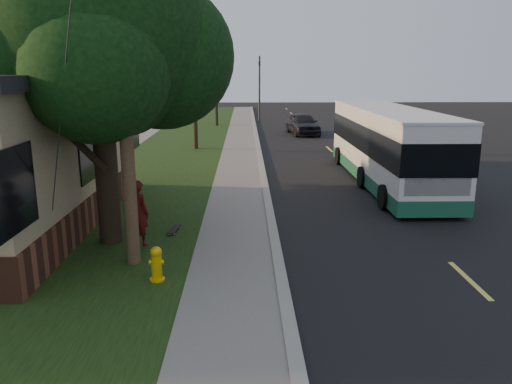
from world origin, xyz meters
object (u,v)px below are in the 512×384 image
at_px(fire_hydrant, 157,264).
at_px(distant_car, 303,124).
at_px(utility_pole, 121,56).
at_px(transit_bus, 387,144).
at_px(leafy_tree, 100,34).
at_px(bare_tree_far, 216,101).
at_px(traffic_signal, 259,84).
at_px(skateboarder, 139,213).
at_px(bare_tree_near, 195,111).
at_px(skateboard_main, 174,229).

relative_size(fire_hydrant, distant_car, 0.17).
bearing_deg(utility_pole, fire_hydrant, -54.62).
bearing_deg(transit_bus, fire_hydrant, -128.05).
xyz_separation_m(leafy_tree, bare_tree_far, (1.17, 27.35, -3.16)).
height_order(transit_bus, distant_car, transit_bus).
bearing_deg(bare_tree_far, traffic_signal, 48.81).
relative_size(leafy_tree, distant_car, 1.78).
distance_m(traffic_signal, skateboarder, 32.09).
xyz_separation_m(bare_tree_far, distant_car, (6.24, -5.26, -1.26)).
xyz_separation_m(bare_tree_near, skateboarder, (0.10, -15.77, -1.25)).
bearing_deg(utility_pole, distant_car, 74.59).
bearing_deg(skateboard_main, bare_tree_near, 93.13).
relative_size(leafy_tree, traffic_signal, 1.42).
relative_size(bare_tree_near, traffic_signal, 0.78).
bearing_deg(bare_tree_far, transit_bus, -69.27).
xyz_separation_m(bare_tree_near, bare_tree_far, (0.50, 12.00, -0.15)).
height_order(bare_tree_far, traffic_signal, traffic_signal).
relative_size(bare_tree_near, distant_car, 0.98).
xyz_separation_m(utility_pole, distant_car, (6.54, 23.74, -3.89)).
bearing_deg(fire_hydrant, bare_tree_far, 90.76).
relative_size(skateboarder, distant_car, 0.38).
bearing_deg(distant_car, skateboard_main, -112.30).
bearing_deg(skateboard_main, transit_bus, 39.61).
height_order(utility_pole, skateboard_main, utility_pole).
bearing_deg(traffic_signal, leafy_tree, -98.47).
xyz_separation_m(utility_pole, bare_tree_far, (0.31, 29.01, -2.63)).
distance_m(leafy_tree, traffic_signal, 31.76).
bearing_deg(utility_pole, skateboarder, 94.20).
xyz_separation_m(utility_pole, transit_bus, (8.09, 8.44, -3.08)).
bearing_deg(bare_tree_far, distant_car, -40.15).
relative_size(skateboarder, skateboard_main, 2.06).
height_order(fire_hydrant, utility_pole, utility_pole).
relative_size(bare_tree_far, skateboarder, 2.44).
distance_m(fire_hydrant, transit_bus, 12.03).
xyz_separation_m(traffic_signal, distant_car, (2.74, -9.26, -2.42)).
height_order(utility_pole, bare_tree_near, utility_pole).
bearing_deg(skateboard_main, skateboarder, -124.63).
distance_m(bare_tree_far, transit_bus, 21.99).
distance_m(transit_bus, skateboard_main, 9.81).
height_order(skateboard_main, distant_car, distant_car).
bearing_deg(bare_tree_near, bare_tree_far, 87.61).
xyz_separation_m(utility_pole, traffic_signal, (3.81, 33.01, -1.47)).
relative_size(fire_hydrant, traffic_signal, 0.13).
bearing_deg(skateboarder, fire_hydrant, 144.20).
distance_m(leafy_tree, bare_tree_near, 15.66).
bearing_deg(distant_car, traffic_signal, 99.59).
bearing_deg(utility_pole, skateboard_main, 74.78).
distance_m(utility_pole, traffic_signal, 33.26).
relative_size(fire_hydrant, leafy_tree, 0.09).
bearing_deg(utility_pole, bare_tree_near, 90.66).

